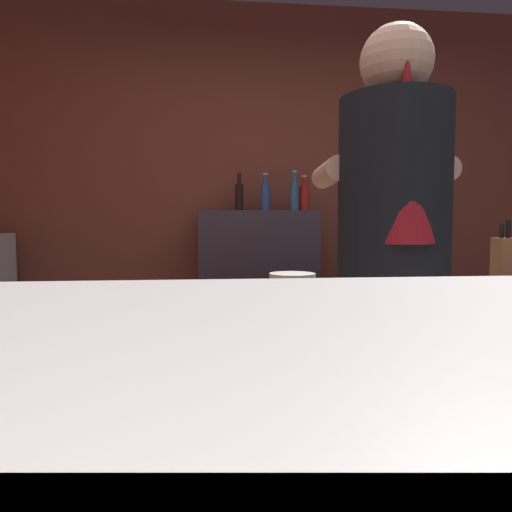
{
  "coord_description": "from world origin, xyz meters",
  "views": [
    {
      "loc": [
        -0.47,
        -1.23,
        1.14
      ],
      "look_at": [
        -0.42,
        -0.75,
        1.11
      ],
      "focal_mm": 32.87,
      "sensor_mm": 36.0,
      "label": 1
    }
  ],
  "objects_px": {
    "bottle_vinegar": "(265,196)",
    "bottle_hot_sauce": "(294,195)",
    "bottle_olive_oil": "(304,197)",
    "knife_block": "(507,261)",
    "bartender": "(393,266)",
    "chefs_knife": "(420,287)",
    "mixing_bowl": "(292,280)",
    "bottle_soy": "(239,196)"
  },
  "relations": [
    {
      "from": "bottle_vinegar",
      "to": "bottle_hot_sauce",
      "type": "height_order",
      "value": "bottle_hot_sauce"
    },
    {
      "from": "bottle_vinegar",
      "to": "bottle_olive_oil",
      "type": "xyz_separation_m",
      "value": [
        0.26,
        -0.02,
        -0.01
      ]
    },
    {
      "from": "bottle_vinegar",
      "to": "knife_block",
      "type": "bearing_deg",
      "value": -58.5
    },
    {
      "from": "bartender",
      "to": "chefs_knife",
      "type": "height_order",
      "value": "bartender"
    },
    {
      "from": "knife_block",
      "to": "mixing_bowl",
      "type": "relative_size",
      "value": 1.42
    },
    {
      "from": "bottle_hot_sauce",
      "to": "mixing_bowl",
      "type": "bearing_deg",
      "value": -100.77
    },
    {
      "from": "bottle_olive_oil",
      "to": "mixing_bowl",
      "type": "bearing_deg",
      "value": -103.7
    },
    {
      "from": "mixing_bowl",
      "to": "bottle_hot_sauce",
      "type": "distance_m",
      "value": 1.29
    },
    {
      "from": "bottle_olive_oil",
      "to": "bottle_hot_sauce",
      "type": "bearing_deg",
      "value": -148.92
    },
    {
      "from": "bartender",
      "to": "bottle_vinegar",
      "type": "relative_size",
      "value": 6.83
    },
    {
      "from": "knife_block",
      "to": "chefs_knife",
      "type": "bearing_deg",
      "value": -178.35
    },
    {
      "from": "bottle_hot_sauce",
      "to": "bottle_soy",
      "type": "height_order",
      "value": "bottle_hot_sauce"
    },
    {
      "from": "bottle_vinegar",
      "to": "bottle_olive_oil",
      "type": "bearing_deg",
      "value": -4.6
    },
    {
      "from": "mixing_bowl",
      "to": "bottle_hot_sauce",
      "type": "relative_size",
      "value": 0.72
    },
    {
      "from": "bartender",
      "to": "bottle_vinegar",
      "type": "bearing_deg",
      "value": 10.44
    },
    {
      "from": "knife_block",
      "to": "bottle_vinegar",
      "type": "distance_m",
      "value": 1.64
    },
    {
      "from": "knife_block",
      "to": "bottle_olive_oil",
      "type": "height_order",
      "value": "bottle_olive_oil"
    },
    {
      "from": "knife_block",
      "to": "mixing_bowl",
      "type": "distance_m",
      "value": 0.89
    },
    {
      "from": "chefs_knife",
      "to": "bottle_soy",
      "type": "distance_m",
      "value": 1.61
    },
    {
      "from": "knife_block",
      "to": "bottle_soy",
      "type": "height_order",
      "value": "bottle_soy"
    },
    {
      "from": "chefs_knife",
      "to": "bottle_hot_sauce",
      "type": "bearing_deg",
      "value": 111.91
    },
    {
      "from": "bottle_hot_sauce",
      "to": "bottle_olive_oil",
      "type": "relative_size",
      "value": 1.11
    },
    {
      "from": "mixing_bowl",
      "to": "bottle_hot_sauce",
      "type": "xyz_separation_m",
      "value": [
        0.23,
        1.2,
        0.42
      ]
    },
    {
      "from": "bottle_vinegar",
      "to": "bartender",
      "type": "bearing_deg",
      "value": -84.26
    },
    {
      "from": "chefs_knife",
      "to": "bartender",
      "type": "bearing_deg",
      "value": -114.47
    },
    {
      "from": "bartender",
      "to": "bottle_olive_oil",
      "type": "height_order",
      "value": "bartender"
    },
    {
      "from": "bottle_soy",
      "to": "bottle_olive_oil",
      "type": "xyz_separation_m",
      "value": [
        0.44,
        -0.05,
        -0.01
      ]
    },
    {
      "from": "bartender",
      "to": "knife_block",
      "type": "bearing_deg",
      "value": -52.87
    },
    {
      "from": "bottle_hot_sauce",
      "to": "bottle_olive_oil",
      "type": "distance_m",
      "value": 0.09
    },
    {
      "from": "bartender",
      "to": "bottle_soy",
      "type": "distance_m",
      "value": 1.88
    },
    {
      "from": "knife_block",
      "to": "bottle_olive_oil",
      "type": "distance_m",
      "value": 1.5
    },
    {
      "from": "bartender",
      "to": "bottle_soy",
      "type": "relative_size",
      "value": 6.64
    },
    {
      "from": "bottle_soy",
      "to": "chefs_knife",
      "type": "bearing_deg",
      "value": -65.62
    },
    {
      "from": "mixing_bowl",
      "to": "bottle_soy",
      "type": "xyz_separation_m",
      "value": [
        -0.13,
        1.3,
        0.42
      ]
    },
    {
      "from": "bottle_vinegar",
      "to": "bottle_soy",
      "type": "bearing_deg",
      "value": 170.9
    },
    {
      "from": "knife_block",
      "to": "bottle_soy",
      "type": "xyz_separation_m",
      "value": [
        -1.01,
        1.39,
        0.34
      ]
    },
    {
      "from": "chefs_knife",
      "to": "bottle_hot_sauce",
      "type": "xyz_separation_m",
      "value": [
        -0.27,
        1.31,
        0.44
      ]
    },
    {
      "from": "knife_block",
      "to": "bottle_soy",
      "type": "bearing_deg",
      "value": 126.03
    },
    {
      "from": "bartender",
      "to": "chefs_knife",
      "type": "bearing_deg",
      "value": -29.88
    },
    {
      "from": "bottle_vinegar",
      "to": "bottle_soy",
      "type": "height_order",
      "value": "bottle_soy"
    },
    {
      "from": "bottle_hot_sauce",
      "to": "bottle_vinegar",
      "type": "bearing_deg",
      "value": 160.33
    },
    {
      "from": "knife_block",
      "to": "bottle_olive_oil",
      "type": "bearing_deg",
      "value": 113.18
    }
  ]
}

